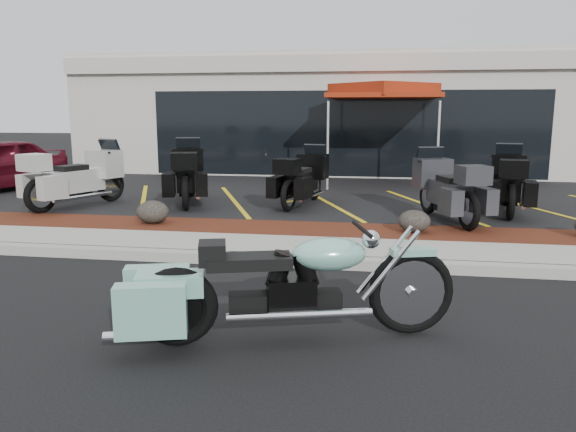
% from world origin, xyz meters
% --- Properties ---
extents(ground, '(90.00, 90.00, 0.00)m').
position_xyz_m(ground, '(0.00, 0.00, 0.00)').
color(ground, black).
rests_on(ground, ground).
extents(curb, '(24.00, 0.25, 0.15)m').
position_xyz_m(curb, '(0.00, 0.90, 0.07)').
color(curb, gray).
rests_on(curb, ground).
extents(sidewalk, '(24.00, 1.20, 0.15)m').
position_xyz_m(sidewalk, '(0.00, 1.60, 0.07)').
color(sidewalk, gray).
rests_on(sidewalk, ground).
extents(mulch_bed, '(24.00, 1.20, 0.16)m').
position_xyz_m(mulch_bed, '(0.00, 2.80, 0.08)').
color(mulch_bed, '#360F0C').
rests_on(mulch_bed, ground).
extents(upper_lot, '(26.00, 9.60, 0.15)m').
position_xyz_m(upper_lot, '(0.00, 8.20, 0.07)').
color(upper_lot, black).
rests_on(upper_lot, ground).
extents(dealership_building, '(18.00, 8.16, 4.00)m').
position_xyz_m(dealership_building, '(0.00, 14.47, 2.01)').
color(dealership_building, '#A6A196').
rests_on(dealership_building, ground).
extents(boulder_left, '(0.60, 0.50, 0.42)m').
position_xyz_m(boulder_left, '(-2.99, 2.78, 0.37)').
color(boulder_left, black).
rests_on(boulder_left, mulch_bed).
extents(boulder_mid, '(0.54, 0.45, 0.39)m').
position_xyz_m(boulder_mid, '(1.71, 2.73, 0.35)').
color(boulder_mid, black).
rests_on(boulder_mid, mulch_bed).
extents(hero_cruiser, '(3.33, 1.68, 1.14)m').
position_xyz_m(hero_cruiser, '(1.43, -1.41, 0.57)').
color(hero_cruiser, '#7CC1AD').
rests_on(hero_cruiser, ground).
extents(touring_white, '(1.83, 2.63, 1.43)m').
position_xyz_m(touring_white, '(-4.94, 5.06, 0.86)').
color(touring_white, '#BBBBB6').
rests_on(touring_white, upper_lot).
extents(touring_black_front, '(1.61, 2.63, 1.44)m').
position_xyz_m(touring_black_front, '(-3.37, 5.92, 0.87)').
color(touring_black_front, black).
rests_on(touring_black_front, upper_lot).
extents(touring_black_mid, '(1.33, 2.37, 1.30)m').
position_xyz_m(touring_black_mid, '(-0.37, 5.99, 0.80)').
color(touring_black_mid, black).
rests_on(touring_black_mid, upper_lot).
extents(touring_grey, '(1.59, 2.49, 1.35)m').
position_xyz_m(touring_grey, '(2.09, 4.64, 0.83)').
color(touring_grey, '#303035').
rests_on(touring_grey, upper_lot).
extents(touring_black_rear, '(1.25, 2.47, 1.37)m').
position_xyz_m(touring_black_rear, '(3.83, 5.84, 0.84)').
color(touring_black_rear, black).
rests_on(touring_black_rear, upper_lot).
extents(traffic_cone, '(0.40, 0.40, 0.49)m').
position_xyz_m(traffic_cone, '(-0.71, 7.51, 0.40)').
color(traffic_cone, red).
rests_on(traffic_cone, upper_lot).
extents(popup_canopy, '(3.17, 3.17, 2.79)m').
position_xyz_m(popup_canopy, '(1.15, 9.24, 2.68)').
color(popup_canopy, silver).
rests_on(popup_canopy, upper_lot).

